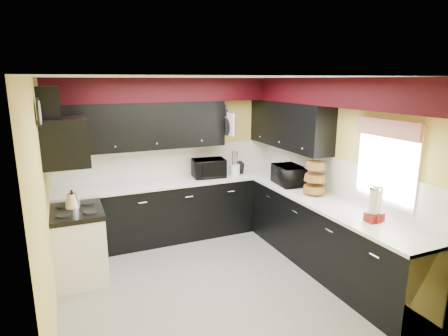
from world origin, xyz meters
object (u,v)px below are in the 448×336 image
object	(u,v)px
toaster_oven	(209,168)
utensil_crock	(235,170)
microwave	(289,175)
knife_block	(240,168)
kettle	(72,200)

from	to	relation	value
toaster_oven	utensil_crock	world-z (taller)	toaster_oven
microwave	knife_block	world-z (taller)	microwave
utensil_crock	knife_block	distance (m)	0.14
microwave	utensil_crock	distance (m)	0.97
utensil_crock	kettle	bearing A→B (deg)	-167.12
microwave	utensil_crock	size ratio (longest dim) A/B	2.96
utensil_crock	kettle	world-z (taller)	utensil_crock
microwave	kettle	xyz separation A→B (m)	(-3.01, 0.26, -0.08)
utensil_crock	knife_block	bearing A→B (deg)	28.59
microwave	utensil_crock	xyz separation A→B (m)	(-0.50, 0.83, -0.06)
toaster_oven	utensil_crock	size ratio (longest dim) A/B	2.88
toaster_oven	microwave	bearing A→B (deg)	-37.87
toaster_oven	kettle	bearing A→B (deg)	-157.27
knife_block	kettle	size ratio (longest dim) A/B	1.00
microwave	kettle	bearing A→B (deg)	90.54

